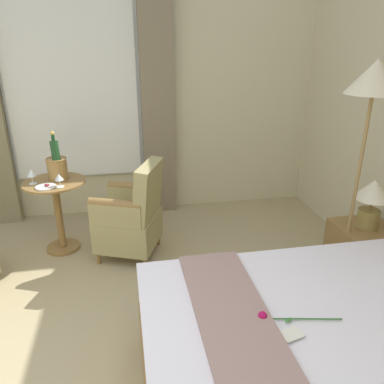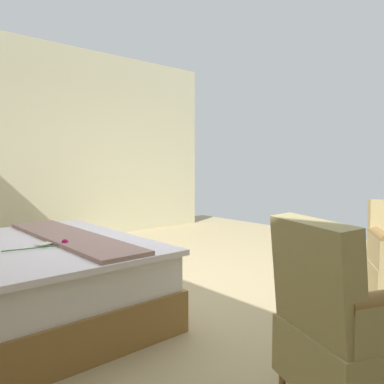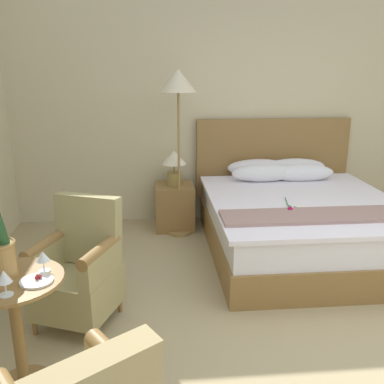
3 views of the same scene
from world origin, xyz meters
name	(u,v)px [view 3 (image 3 of 3)]	position (x,y,z in m)	size (l,w,h in m)	color
ground_plane	(349,349)	(0.00, 0.00, 0.00)	(7.48, 7.48, 0.00)	tan
wall_headboard_side	(260,96)	(0.00, 2.82, 1.52)	(6.10, 0.12, 3.03)	beige
bed	(296,218)	(0.16, 1.69, 0.35)	(1.90, 2.21, 1.26)	olive
nightstand	(175,206)	(-1.08, 2.43, 0.26)	(0.48, 0.46, 0.53)	olive
bedside_lamp	(174,163)	(-1.08, 2.43, 0.80)	(0.29, 0.29, 0.41)	olive
floor_lamp_brass	(178,93)	(-1.03, 2.24, 1.60)	(0.40, 0.40, 1.85)	#A17E49
side_table_round	(16,321)	(-2.13, -0.17, 0.46)	(0.58, 0.58, 0.73)	olive
wine_glass_near_bucket	(4,278)	(-2.09, -0.35, 0.83)	(0.08, 0.08, 0.14)	white
wine_glass_near_edge	(43,257)	(-1.96, -0.09, 0.81)	(0.08, 0.08, 0.13)	white
snack_plate	(37,281)	(-1.97, -0.21, 0.73)	(0.18, 0.18, 0.04)	white
armchair_by_window	(79,271)	(-1.89, 0.54, 0.41)	(0.70, 0.72, 0.95)	olive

